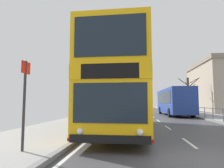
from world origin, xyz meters
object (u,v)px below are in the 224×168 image
Objects in this scene: double_decker_bus_main at (123,88)px; background_bus_far_lane at (174,101)px; bare_tree_far_00 at (188,93)px; bus_stop_sign_near at (25,95)px.

double_decker_bus_main reaches higher than background_bus_far_lane.
double_decker_bus_main is at bearing -113.65° from bare_tree_far_00.
bus_stop_sign_near is 29.23m from bare_tree_far_00.
double_decker_bus_main is 4.26× the size of bus_stop_sign_near.
bare_tree_far_00 is at bearing 62.36° from background_bus_far_lane.
background_bus_far_lane is at bearing 68.40° from double_decker_bus_main.
bare_tree_far_00 reaches higher than double_decker_bus_main.
bus_stop_sign_near is (-2.61, -5.92, -0.62)m from double_decker_bus_main.
double_decker_bus_main is 22.75m from bare_tree_far_00.
double_decker_bus_main is 1.07× the size of background_bus_far_lane.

